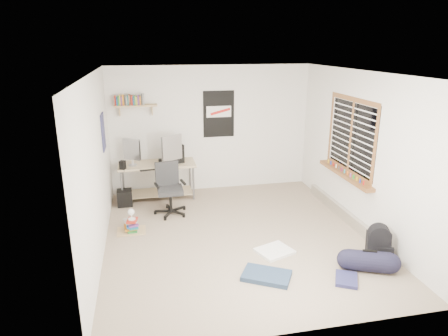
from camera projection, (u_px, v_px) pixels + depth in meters
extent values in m
cube|color=gray|center=(237.00, 236.00, 6.25)|extent=(4.00, 4.50, 0.01)
cube|color=white|center=(239.00, 72.00, 5.50)|extent=(4.00, 4.50, 0.01)
cube|color=silver|center=(211.00, 129.00, 7.99)|extent=(4.00, 0.01, 2.50)
cube|color=silver|center=(96.00, 168.00, 5.49)|extent=(0.01, 4.50, 2.50)
cube|color=silver|center=(362.00, 152.00, 6.27)|extent=(0.01, 4.50, 2.50)
cube|color=tan|center=(158.00, 180.00, 7.73)|extent=(1.58, 1.09, 0.66)
cube|color=#A9A9AE|center=(132.00, 157.00, 7.44)|extent=(0.34, 0.28, 0.39)
cube|color=#B4B3B9|center=(172.00, 156.00, 7.39)|extent=(0.42, 0.32, 0.47)
cube|color=black|center=(177.00, 153.00, 7.72)|extent=(0.27, 0.41, 0.39)
cube|color=black|center=(151.00, 169.00, 7.38)|extent=(0.45, 0.22, 0.02)
cube|color=black|center=(123.00, 166.00, 7.25)|extent=(0.13, 0.13, 0.19)
cube|color=black|center=(161.00, 164.00, 7.39)|extent=(0.10, 0.10, 0.18)
cube|color=#27282A|center=(170.00, 188.00, 6.93)|extent=(0.70, 0.70, 0.92)
cube|color=tan|center=(136.00, 106.00, 7.44)|extent=(0.80, 0.22, 0.24)
cube|color=black|center=(219.00, 114.00, 7.90)|extent=(0.62, 0.03, 0.92)
cube|color=navy|center=(103.00, 132.00, 6.54)|extent=(0.02, 0.42, 0.60)
cube|color=brown|center=(350.00, 136.00, 6.48)|extent=(0.10, 1.50, 1.26)
cube|color=#B7B2A8|center=(343.00, 213.00, 6.88)|extent=(0.08, 2.50, 0.18)
cube|color=black|center=(378.00, 246.00, 5.52)|extent=(0.38, 0.35, 0.41)
cylinder|color=black|center=(369.00, 261.00, 5.26)|extent=(0.36, 0.36, 0.55)
cube|color=white|center=(275.00, 251.00, 5.76)|extent=(0.59, 0.55, 0.04)
cube|color=#22334D|center=(267.00, 276.00, 5.13)|extent=(0.71, 0.63, 0.07)
cube|color=#22234D|center=(346.00, 279.00, 5.06)|extent=(0.40, 0.44, 0.04)
cube|color=brown|center=(131.00, 223.00, 6.37)|extent=(0.52, 0.46, 0.31)
cube|color=silver|center=(131.00, 210.00, 6.28)|extent=(0.17, 0.22, 0.19)
cube|color=black|center=(125.00, 198.00, 7.41)|extent=(0.28, 0.28, 0.31)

